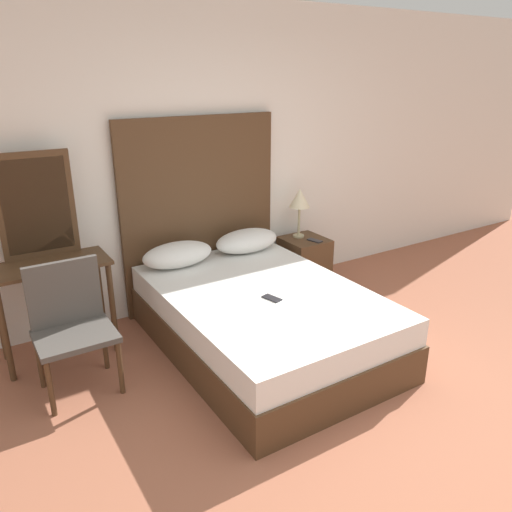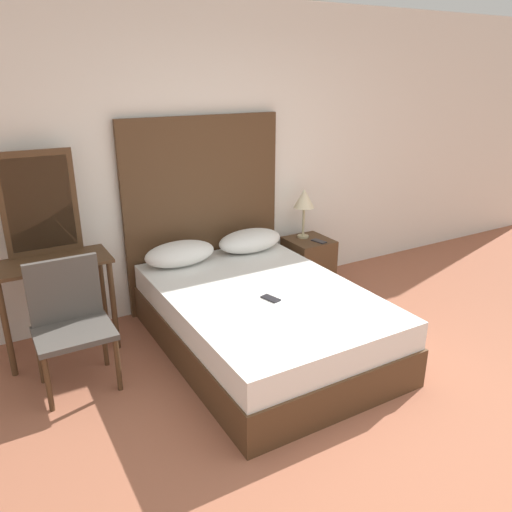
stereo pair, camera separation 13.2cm
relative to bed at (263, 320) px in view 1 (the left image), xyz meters
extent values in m
plane|color=#9E5B42|center=(0.13, -1.58, -0.25)|extent=(16.00, 16.00, 0.00)
cube|color=white|center=(0.13, 1.13, 1.10)|extent=(10.00, 0.06, 2.70)
cube|color=#4C331E|center=(0.00, 0.00, -0.10)|extent=(1.43, 2.07, 0.30)
cube|color=white|center=(0.00, 0.00, 0.15)|extent=(1.40, 2.03, 0.21)
cube|color=#4C331E|center=(0.00, 1.06, 0.62)|extent=(1.50, 0.05, 1.74)
ellipsoid|color=white|center=(-0.35, 0.82, 0.36)|extent=(0.63, 0.33, 0.21)
ellipsoid|color=white|center=(0.35, 0.82, 0.36)|extent=(0.63, 0.33, 0.21)
cube|color=#232328|center=(-0.03, -0.17, 0.26)|extent=(0.11, 0.16, 0.01)
cube|color=#4C331E|center=(1.01, 0.80, 0.01)|extent=(0.41, 0.43, 0.52)
cylinder|color=tan|center=(1.00, 0.88, 0.28)|extent=(0.11, 0.11, 0.02)
cylinder|color=tan|center=(1.00, 0.88, 0.44)|extent=(0.02, 0.02, 0.29)
cone|color=beige|center=(1.00, 0.88, 0.67)|extent=(0.21, 0.21, 0.19)
cube|color=#232328|center=(1.06, 0.69, 0.27)|extent=(0.10, 0.16, 0.01)
cube|color=#4C331E|center=(-1.39, 0.75, 0.51)|extent=(0.84, 0.42, 0.02)
cylinder|color=#4C331E|center=(-1.78, 0.58, 0.12)|extent=(0.04, 0.04, 0.75)
cylinder|color=#4C331E|center=(-1.01, 0.58, 0.12)|extent=(0.04, 0.04, 0.75)
cylinder|color=#4C331E|center=(-1.01, 0.92, 0.12)|extent=(0.04, 0.04, 0.75)
cube|color=#4C331E|center=(-1.39, 0.94, 0.92)|extent=(0.55, 0.03, 0.80)
cube|color=#B2BCC6|center=(-1.39, 0.93, 0.92)|extent=(0.47, 0.01, 0.70)
cube|color=#4C4742|center=(-1.38, 0.19, 0.17)|extent=(0.51, 0.43, 0.04)
cube|color=#4C4742|center=(-1.38, 0.39, 0.42)|extent=(0.49, 0.04, 0.46)
cylinder|color=#4C331E|center=(-1.61, 0.01, -0.05)|extent=(0.04, 0.04, 0.40)
cylinder|color=#4C331E|center=(-1.15, 0.01, -0.05)|extent=(0.04, 0.04, 0.40)
cylinder|color=#4C331E|center=(-1.61, 0.38, -0.05)|extent=(0.04, 0.04, 0.40)
cylinder|color=#4C331E|center=(-1.15, 0.38, -0.05)|extent=(0.04, 0.04, 0.40)
camera|label=1|loc=(-1.92, -2.95, 1.86)|focal=35.00mm
camera|label=2|loc=(-1.81, -3.02, 1.86)|focal=35.00mm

